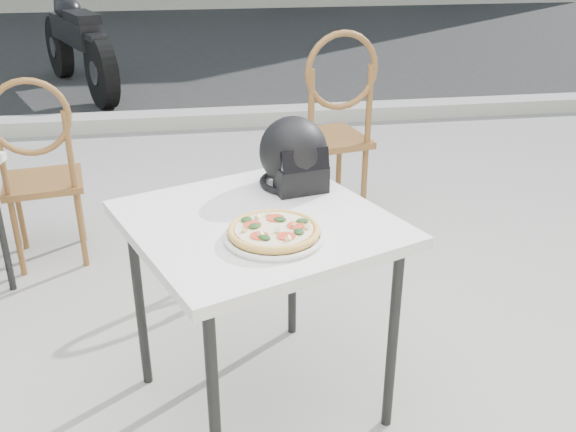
{
  "coord_description": "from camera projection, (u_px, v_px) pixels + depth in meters",
  "views": [
    {
      "loc": [
        -0.45,
        -2.39,
        1.6
      ],
      "look_at": [
        -0.18,
        -0.66,
        0.79
      ],
      "focal_mm": 40.0,
      "sensor_mm": 36.0,
      "label": 1
    }
  ],
  "objects": [
    {
      "name": "cafe_chair_side",
      "position": [
        39.0,
        163.0,
        3.08
      ],
      "size": [
        0.43,
        0.43,
        0.98
      ],
      "rotation": [
        0.0,
        0.0,
        3.31
      ],
      "color": "brown",
      "rests_on": "ground"
    },
    {
      "name": "helmet",
      "position": [
        294.0,
        156.0,
        2.25
      ],
      "size": [
        0.29,
        0.3,
        0.25
      ],
      "rotation": [
        0.0,
        0.0,
        0.21
      ],
      "color": "black",
      "rests_on": "cafe_table_main"
    },
    {
      "name": "ground",
      "position": [
        304.0,
        312.0,
        2.88
      ],
      "size": [
        80.0,
        80.0,
        0.0
      ],
      "primitive_type": "plane",
      "color": "gray",
      "rests_on": "ground"
    },
    {
      "name": "street_asphalt",
      "position": [
        217.0,
        44.0,
        9.16
      ],
      "size": [
        30.0,
        8.0,
        0.0
      ],
      "primitive_type": "cube",
      "color": "black",
      "rests_on": "ground"
    },
    {
      "name": "curb",
      "position": [
        242.0,
        117.0,
        5.55
      ],
      "size": [
        30.0,
        0.25,
        0.12
      ],
      "primitive_type": "cube",
      "color": "#9A9790",
      "rests_on": "ground"
    },
    {
      "name": "cafe_chair_main",
      "position": [
        332.0,
        119.0,
        3.51
      ],
      "size": [
        0.5,
        0.5,
        1.1
      ],
      "rotation": [
        0.0,
        0.0,
        3.35
      ],
      "color": "brown",
      "rests_on": "ground"
    },
    {
      "name": "motorcycle",
      "position": [
        76.0,
        43.0,
        6.44
      ],
      "size": [
        0.98,
        2.09,
        1.1
      ],
      "rotation": [
        0.0,
        0.0,
        0.4
      ],
      "color": "black",
      "rests_on": "street_asphalt"
    },
    {
      "name": "pizza",
      "position": [
        274.0,
        230.0,
        1.89
      ],
      "size": [
        0.31,
        0.31,
        0.03
      ],
      "rotation": [
        0.0,
        0.0,
        -0.11
      ],
      "color": "#DEAC51",
      "rests_on": "plate"
    },
    {
      "name": "plate",
      "position": [
        274.0,
        237.0,
        1.9
      ],
      "size": [
        0.33,
        0.33,
        0.02
      ],
      "rotation": [
        0.0,
        0.0,
        -0.09
      ],
      "color": "silver",
      "rests_on": "cafe_table_main"
    },
    {
      "name": "cafe_table_main",
      "position": [
        258.0,
        237.0,
        2.07
      ],
      "size": [
        1.01,
        1.01,
        0.74
      ],
      "rotation": [
        0.0,
        0.0,
        0.38
      ],
      "color": "silver",
      "rests_on": "ground"
    }
  ]
}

